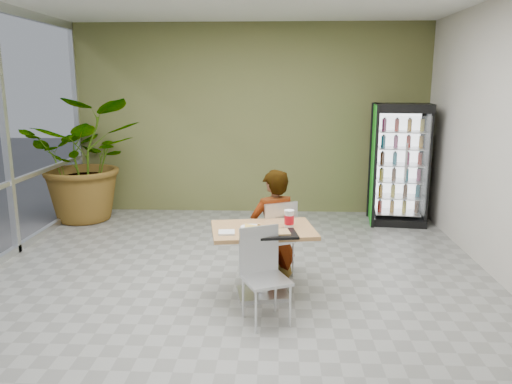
% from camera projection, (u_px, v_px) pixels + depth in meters
% --- Properties ---
extents(ground, '(7.00, 7.00, 0.00)m').
position_uv_depth(ground, '(233.00, 292.00, 5.42)').
color(ground, gray).
rests_on(ground, ground).
extents(room_envelope, '(6.00, 7.00, 3.20)m').
position_uv_depth(room_envelope, '(231.00, 145.00, 5.07)').
color(room_envelope, beige).
rests_on(room_envelope, ground).
extents(dining_table, '(1.16, 0.90, 0.75)m').
position_uv_depth(dining_table, '(263.00, 248.00, 5.21)').
color(dining_table, tan).
rests_on(dining_table, ground).
extents(chair_far, '(0.54, 0.54, 0.91)m').
position_uv_depth(chair_far, '(277.00, 233.00, 5.73)').
color(chair_far, silver).
rests_on(chair_far, ground).
extents(chair_near, '(0.52, 0.53, 0.89)m').
position_uv_depth(chair_near, '(263.00, 267.00, 4.71)').
color(chair_near, silver).
rests_on(chair_near, ground).
extents(seated_woman, '(0.68, 0.59, 1.57)m').
position_uv_depth(seated_woman, '(273.00, 236.00, 5.77)').
color(seated_woman, black).
rests_on(seated_woman, ground).
extents(pizza_plate, '(0.33, 0.30, 0.03)m').
position_uv_depth(pizza_plate, '(251.00, 226.00, 5.17)').
color(pizza_plate, silver).
rests_on(pizza_plate, dining_table).
extents(soda_cup, '(0.10, 0.10, 0.18)m').
position_uv_depth(soda_cup, '(289.00, 219.00, 5.18)').
color(soda_cup, silver).
rests_on(soda_cup, dining_table).
extents(napkin_stack, '(0.18, 0.18, 0.02)m').
position_uv_depth(napkin_stack, '(227.00, 232.00, 4.98)').
color(napkin_stack, silver).
rests_on(napkin_stack, dining_table).
extents(cafeteria_tray, '(0.50, 0.40, 0.03)m').
position_uv_depth(cafeteria_tray, '(274.00, 234.00, 4.91)').
color(cafeteria_tray, black).
rests_on(cafeteria_tray, dining_table).
extents(beverage_fridge, '(0.95, 0.77, 1.91)m').
position_uv_depth(beverage_fridge, '(400.00, 164.00, 7.90)').
color(beverage_fridge, black).
rests_on(beverage_fridge, ground).
extents(potted_plant, '(2.09, 1.90, 2.01)m').
position_uv_depth(potted_plant, '(86.00, 159.00, 8.10)').
color(potted_plant, '#2D6D2B').
rests_on(potted_plant, ground).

